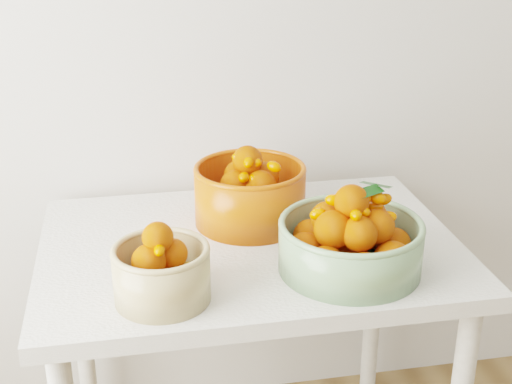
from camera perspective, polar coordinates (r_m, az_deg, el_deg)
table at (r=1.76m, az=-0.46°, el=-6.82°), size 1.00×0.70×0.75m
bowl_cream at (r=1.47m, az=-7.60°, el=-6.29°), size 0.26×0.26×0.17m
bowl_green at (r=1.58m, az=7.55°, el=-3.87°), size 0.42×0.42×0.21m
bowl_orange at (r=1.79m, az=-0.49°, el=-0.07°), size 0.36×0.36×0.20m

